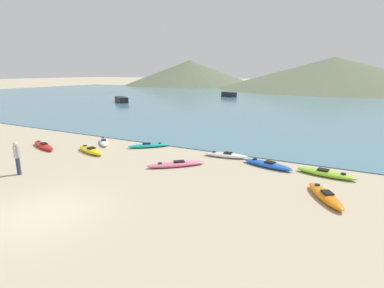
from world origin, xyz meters
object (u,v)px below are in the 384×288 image
(kayak_on_sand_4, at_px, (176,164))
(kayak_on_sand_5, at_px, (325,195))
(kayak_on_sand_1, at_px, (326,173))
(kayak_on_sand_2, at_px, (91,150))
(kayak_on_sand_8, at_px, (226,155))
(kayak_on_sand_7, at_px, (43,146))
(moored_boat_0, at_px, (229,94))
(moored_boat_1, at_px, (121,100))
(kayak_on_sand_0, at_px, (104,142))
(kayak_on_sand_3, at_px, (267,164))
(kayak_on_sand_6, at_px, (149,146))
(person_near_foreground, at_px, (17,156))

(kayak_on_sand_4, distance_m, kayak_on_sand_5, 7.57)
(kayak_on_sand_1, relative_size, kayak_on_sand_2, 1.01)
(kayak_on_sand_5, height_order, kayak_on_sand_8, kayak_on_sand_5)
(kayak_on_sand_7, xyz_separation_m, moored_boat_0, (-3.88, 44.25, 0.36))
(moored_boat_1, bearing_deg, kayak_on_sand_1, -34.72)
(kayak_on_sand_5, bearing_deg, kayak_on_sand_7, 179.71)
(kayak_on_sand_4, height_order, kayak_on_sand_5, kayak_on_sand_5)
(kayak_on_sand_0, bearing_deg, kayak_on_sand_4, -15.97)
(kayak_on_sand_3, xyz_separation_m, moored_boat_0, (-18.27, 41.26, 0.38))
(kayak_on_sand_2, bearing_deg, kayak_on_sand_4, 1.29)
(moored_boat_0, bearing_deg, kayak_on_sand_6, -76.15)
(moored_boat_0, bearing_deg, kayak_on_sand_3, -66.12)
(kayak_on_sand_2, xyz_separation_m, kayak_on_sand_5, (13.77, -0.70, 0.00))
(kayak_on_sand_0, height_order, moored_boat_1, moored_boat_1)
(kayak_on_sand_0, bearing_deg, kayak_on_sand_3, 0.76)
(kayak_on_sand_4, bearing_deg, kayak_on_sand_5, -6.39)
(kayak_on_sand_8, bearing_deg, kayak_on_sand_4, -120.19)
(kayak_on_sand_4, relative_size, person_near_foreground, 1.63)
(kayak_on_sand_4, bearing_deg, person_near_foreground, -142.61)
(person_near_foreground, bearing_deg, kayak_on_sand_5, 16.02)
(kayak_on_sand_8, bearing_deg, kayak_on_sand_5, -33.05)
(kayak_on_sand_8, bearing_deg, person_near_foreground, -135.92)
(kayak_on_sand_4, distance_m, moored_boat_0, 45.66)
(kayak_on_sand_0, xyz_separation_m, kayak_on_sand_4, (7.29, -2.09, -0.02))
(kayak_on_sand_5, relative_size, moored_boat_1, 0.70)
(kayak_on_sand_5, distance_m, moored_boat_0, 49.23)
(kayak_on_sand_1, height_order, kayak_on_sand_6, kayak_on_sand_1)
(kayak_on_sand_6, distance_m, kayak_on_sand_7, 7.07)
(kayak_on_sand_2, xyz_separation_m, moored_boat_1, (-19.14, 24.96, 0.33))
(person_near_foreground, bearing_deg, kayak_on_sand_3, 33.39)
(kayak_on_sand_0, xyz_separation_m, kayak_on_sand_7, (-2.69, -2.84, 0.02))
(kayak_on_sand_2, bearing_deg, moored_boat_1, 127.48)
(moored_boat_0, bearing_deg, kayak_on_sand_2, -80.09)
(kayak_on_sand_0, height_order, kayak_on_sand_6, kayak_on_sand_0)
(kayak_on_sand_3, height_order, kayak_on_sand_7, kayak_on_sand_7)
(moored_boat_0, bearing_deg, kayak_on_sand_7, -84.98)
(kayak_on_sand_0, xyz_separation_m, person_near_foreground, (1.00, -6.89, 0.83))
(kayak_on_sand_4, height_order, person_near_foreground, person_near_foreground)
(kayak_on_sand_2, distance_m, moored_boat_1, 31.46)
(kayak_on_sand_4, xyz_separation_m, moored_boat_0, (-13.87, 43.50, 0.40))
(kayak_on_sand_6, bearing_deg, kayak_on_sand_8, 2.43)
(kayak_on_sand_2, height_order, kayak_on_sand_3, kayak_on_sand_2)
(kayak_on_sand_6, bearing_deg, moored_boat_1, 134.29)
(kayak_on_sand_1, xyz_separation_m, kayak_on_sand_4, (-7.31, -2.17, -0.01))
(kayak_on_sand_8, distance_m, moored_boat_1, 34.83)
(kayak_on_sand_6, bearing_deg, kayak_on_sand_4, -35.38)
(kayak_on_sand_2, relative_size, kayak_on_sand_3, 0.98)
(kayak_on_sand_6, xyz_separation_m, kayak_on_sand_8, (5.52, 0.23, 0.00))
(kayak_on_sand_5, bearing_deg, kayak_on_sand_8, 146.95)
(kayak_on_sand_6, height_order, moored_boat_0, moored_boat_0)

